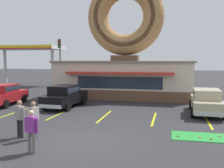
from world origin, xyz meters
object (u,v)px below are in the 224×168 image
at_px(golf_ball, 193,134).
at_px(trash_bin, 203,98).
at_px(car_red, 4,94).
at_px(traffic_light_pole, 60,58).
at_px(car_champagne, 206,100).
at_px(pedestrian_leather_jacket_man, 34,118).
at_px(pedestrian_clipboard_woman, 20,117).
at_px(pedestrian_blue_sweater_man, 32,130).
at_px(car_black, 65,95).

relative_size(golf_ball, trash_bin, 0.04).
relative_size(car_red, traffic_light_pole, 0.81).
distance_m(golf_ball, car_champagne, 5.37).
bearing_deg(car_red, golf_ball, -21.24).
xyz_separation_m(car_red, pedestrian_leather_jacket_man, (6.64, -7.35, 0.05)).
xyz_separation_m(car_red, trash_bin, (14.86, 3.71, -0.37)).
xyz_separation_m(car_champagne, trash_bin, (0.25, 3.76, -0.37)).
height_order(golf_ball, pedestrian_leather_jacket_man, pedestrian_leather_jacket_man).
height_order(car_red, pedestrian_leather_jacket_man, pedestrian_leather_jacket_man).
xyz_separation_m(car_champagne, pedestrian_leather_jacket_man, (-7.97, -7.30, 0.05)).
relative_size(golf_ball, pedestrian_clipboard_woman, 0.03).
bearing_deg(car_champagne, trash_bin, 86.22).
distance_m(pedestrian_blue_sweater_man, trash_bin, 14.64).
height_order(car_black, trash_bin, car_black).
distance_m(pedestrian_leather_jacket_man, trash_bin, 13.79).
relative_size(car_champagne, trash_bin, 4.73).
bearing_deg(car_black, pedestrian_clipboard_woman, -81.94).
bearing_deg(pedestrian_blue_sweater_man, car_black, 105.77).
bearing_deg(golf_ball, car_champagne, 77.27).
height_order(golf_ball, pedestrian_blue_sweater_man, pedestrian_blue_sweater_man).
bearing_deg(car_red, car_champagne, -0.20).
bearing_deg(traffic_light_pole, car_champagne, -34.66).
bearing_deg(car_champagne, golf_ball, -102.73).
distance_m(car_champagne, trash_bin, 3.79).
relative_size(car_black, traffic_light_pole, 0.80).
bearing_deg(pedestrian_clipboard_woman, pedestrian_leather_jacket_man, -6.70).
relative_size(pedestrian_leather_jacket_man, trash_bin, 1.70).
bearing_deg(pedestrian_leather_jacket_man, car_champagne, 42.48).
relative_size(car_black, pedestrian_clipboard_woman, 2.79).
xyz_separation_m(golf_ball, trash_bin, (1.42, 8.94, 0.45)).
bearing_deg(car_black, traffic_light_pole, 115.69).
distance_m(car_red, pedestrian_blue_sweater_man, 11.60).
xyz_separation_m(car_black, pedestrian_clipboard_woman, (1.06, -7.47, 0.06)).
bearing_deg(pedestrian_clipboard_woman, traffic_light_pole, 108.44).
bearing_deg(pedestrian_clipboard_woman, pedestrian_blue_sweater_man, -47.23).
xyz_separation_m(golf_ball, car_champagne, (1.17, 5.18, 0.82)).
distance_m(car_black, pedestrian_leather_jacket_man, 7.76).
relative_size(golf_ball, car_champagne, 0.01).
relative_size(golf_ball, car_black, 0.01).
relative_size(car_champagne, pedestrian_leather_jacket_man, 2.78).
height_order(car_black, traffic_light_pole, traffic_light_pole).
height_order(car_champagne, car_black, same).
relative_size(car_black, pedestrian_leather_jacket_man, 2.81).
xyz_separation_m(car_red, pedestrian_blue_sweater_man, (7.44, -8.90, 0.01)).
xyz_separation_m(car_black, pedestrian_blue_sweater_man, (2.57, -9.11, 0.01)).
bearing_deg(pedestrian_clipboard_woman, car_champagne, 39.69).
height_order(pedestrian_leather_jacket_man, pedestrian_clipboard_woman, pedestrian_clipboard_woman).
bearing_deg(car_red, pedestrian_blue_sweater_man, -50.12).
height_order(car_champagne, pedestrian_clipboard_woman, pedestrian_clipboard_woman).
height_order(pedestrian_leather_jacket_man, traffic_light_pole, traffic_light_pole).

